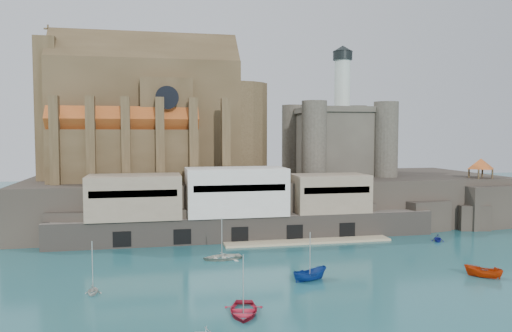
{
  "coord_description": "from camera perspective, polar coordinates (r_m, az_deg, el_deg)",
  "views": [
    {
      "loc": [
        -24.82,
        -65.65,
        19.21
      ],
      "look_at": [
        -4.5,
        32.0,
        12.74
      ],
      "focal_mm": 35.0,
      "sensor_mm": 36.0,
      "label": 1
    }
  ],
  "objects": [
    {
      "name": "boat_2",
      "position": [
        67.44,
        6.17,
        -12.86
      ],
      "size": [
        2.47,
        2.44,
        5.13
      ],
      "primitive_type": "imported",
      "rotation": [
        0.0,
        0.0,
        1.88
      ],
      "color": "navy",
      "rests_on": "ground"
    },
    {
      "name": "boat_0",
      "position": [
        55.54,
        -1.46,
        -16.53
      ],
      "size": [
        4.68,
        2.16,
        6.32
      ],
      "primitive_type": "imported",
      "rotation": [
        0.0,
        0.0,
        6.09
      ],
      "color": "#B11C32",
      "rests_on": "ground"
    },
    {
      "name": "castle_keep",
      "position": [
        114.3,
        9.23,
        3.21
      ],
      "size": [
        21.2,
        21.2,
        29.3
      ],
      "color": "#454036",
      "rests_on": "promontory"
    },
    {
      "name": "pavilion",
      "position": [
        113.61,
        24.3,
        0.11
      ],
      "size": [
        6.4,
        6.4,
        5.4
      ],
      "color": "#4B3A23",
      "rests_on": "rock_outcrop"
    },
    {
      "name": "rock_outcrop",
      "position": [
        114.31,
        24.23,
        -4.26
      ],
      "size": [
        14.5,
        10.5,
        8.7
      ],
      "color": "black",
      "rests_on": "ground"
    },
    {
      "name": "ground",
      "position": [
        72.77,
        8.82,
        -11.64
      ],
      "size": [
        300.0,
        300.0,
        0.0
      ],
      "primitive_type": "plane",
      "color": "#1A5157",
      "rests_on": "ground"
    },
    {
      "name": "boat_6",
      "position": [
        77.89,
        -3.91,
        -10.58
      ],
      "size": [
        1.83,
        4.46,
        6.06
      ],
      "primitive_type": "imported",
      "rotation": [
        0.0,
        0.0,
        4.85
      ],
      "color": "beige",
      "rests_on": "ground"
    },
    {
      "name": "boat_7",
      "position": [
        95.88,
        20.04,
        -8.07
      ],
      "size": [
        3.09,
        2.7,
        3.06
      ],
      "primitive_type": "imported",
      "rotation": [
        0.0,
        0.0,
        5.77
      ],
      "color": "navy",
      "rests_on": "ground"
    },
    {
      "name": "church",
      "position": [
        107.55,
        -11.43,
        5.19
      ],
      "size": [
        47.0,
        25.93,
        30.51
      ],
      "color": "#4B3A23",
      "rests_on": "promontory"
    },
    {
      "name": "boat_5",
      "position": [
        74.87,
        24.52,
        -11.49
      ],
      "size": [
        2.59,
        2.58,
        4.81
      ],
      "primitive_type": "imported",
      "rotation": [
        0.0,
        0.0,
        4.02
      ],
      "color": "#B52D04",
      "rests_on": "ground"
    },
    {
      "name": "quay",
      "position": [
        90.88,
        -2.37,
        -4.61
      ],
      "size": [
        70.0,
        12.0,
        13.05
      ],
      "color": "#6B6055",
      "rests_on": "ground"
    },
    {
      "name": "promontory",
      "position": [
        108.82,
        1.44,
        -3.83
      ],
      "size": [
        100.0,
        36.0,
        10.0
      ],
      "color": "black",
      "rests_on": "ground"
    },
    {
      "name": "boat_4",
      "position": [
        64.83,
        -18.13,
        -13.71
      ],
      "size": [
        2.59,
        1.75,
        2.83
      ],
      "primitive_type": "imported",
      "rotation": [
        0.0,
        0.0,
        3.03
      ],
      "color": "beige",
      "rests_on": "ground"
    }
  ]
}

